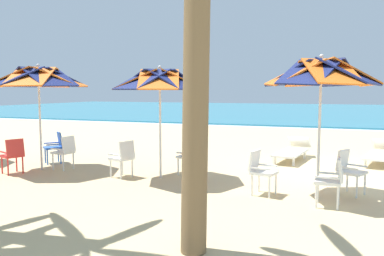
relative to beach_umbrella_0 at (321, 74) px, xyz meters
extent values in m
plane|color=#D3B784|center=(0.58, 2.26, -2.33)|extent=(80.00, 80.00, 0.00)
cube|color=teal|center=(0.58, 32.08, -2.28)|extent=(80.00, 36.00, 0.10)
cube|color=white|center=(0.58, 13.78, -2.32)|extent=(80.00, 0.70, 0.01)
cylinder|color=silver|center=(0.00, 0.00, -1.23)|extent=(0.05, 0.05, 2.20)
cube|color=orange|center=(0.48, 0.20, 0.03)|extent=(1.19, 1.12, 0.53)
cube|color=navy|center=(0.20, 0.48, 0.03)|extent=(1.13, 1.16, 0.53)
cube|color=orange|center=(-0.20, 0.48, 0.03)|extent=(1.12, 1.19, 0.53)
cube|color=navy|center=(-0.48, 0.20, 0.03)|extent=(1.16, 1.13, 0.53)
cube|color=orange|center=(-0.48, -0.20, 0.03)|extent=(1.19, 1.12, 0.53)
cube|color=navy|center=(-0.20, -0.48, 0.03)|extent=(1.13, 1.16, 0.53)
cube|color=orange|center=(0.20, -0.48, 0.03)|extent=(1.12, 1.19, 0.53)
cube|color=navy|center=(0.48, -0.20, 0.03)|extent=(1.16, 1.13, 0.53)
sphere|color=silver|center=(0.00, 0.00, 0.33)|extent=(0.08, 0.08, 0.08)
cube|color=white|center=(-0.98, -0.32, -1.89)|extent=(0.52, 0.52, 0.05)
cube|color=white|center=(-1.18, -0.28, -1.66)|extent=(0.18, 0.43, 0.40)
cube|color=white|center=(-0.94, -0.12, -1.78)|extent=(0.40, 0.12, 0.03)
cube|color=white|center=(-1.02, -0.51, -1.78)|extent=(0.40, 0.12, 0.03)
cylinder|color=white|center=(-0.77, -0.18, -2.12)|extent=(0.04, 0.04, 0.41)
cylinder|color=white|center=(-0.84, -0.52, -2.12)|extent=(0.04, 0.04, 0.41)
cylinder|color=white|center=(-1.12, -0.11, -2.12)|extent=(0.04, 0.04, 0.41)
cylinder|color=white|center=(-1.19, -0.45, -2.12)|extent=(0.04, 0.04, 0.41)
cube|color=white|center=(0.62, 0.28, -1.89)|extent=(0.59, 0.59, 0.05)
cube|color=white|center=(0.44, 0.37, -1.66)|extent=(0.27, 0.42, 0.40)
cube|color=white|center=(0.71, 0.46, -1.78)|extent=(0.37, 0.21, 0.03)
cube|color=white|center=(0.53, 0.11, -1.78)|extent=(0.37, 0.21, 0.03)
cylinder|color=white|center=(0.86, 0.36, -2.12)|extent=(0.04, 0.04, 0.41)
cylinder|color=white|center=(0.70, 0.05, -2.12)|extent=(0.04, 0.04, 0.41)
cylinder|color=white|center=(0.54, 0.52, -2.12)|extent=(0.04, 0.04, 0.41)
cylinder|color=white|center=(0.39, 0.21, -2.12)|extent=(0.04, 0.04, 0.41)
cube|color=white|center=(0.19, -0.69, -1.89)|extent=(0.46, 0.46, 0.05)
cube|color=white|center=(0.39, -0.70, -1.66)|extent=(0.11, 0.42, 0.40)
cube|color=white|center=(0.18, -0.89, -1.78)|extent=(0.40, 0.06, 0.03)
cube|color=white|center=(0.20, -0.49, -1.78)|extent=(0.40, 0.06, 0.03)
cylinder|color=white|center=(0.01, -0.86, -2.12)|extent=(0.04, 0.04, 0.41)
cylinder|color=white|center=(0.02, -0.51, -2.12)|extent=(0.04, 0.04, 0.41)
cylinder|color=white|center=(0.36, -0.87, -2.12)|extent=(0.04, 0.04, 0.41)
cylinder|color=white|center=(0.38, -0.52, -2.12)|extent=(0.04, 0.04, 0.41)
cylinder|color=silver|center=(-3.47, 0.30, -1.27)|extent=(0.05, 0.05, 2.12)
cube|color=orange|center=(-2.98, 0.51, -0.06)|extent=(1.23, 1.16, 0.47)
cube|color=navy|center=(-3.27, 0.79, -0.06)|extent=(1.16, 1.22, 0.47)
cube|color=orange|center=(-3.67, 0.79, -0.06)|extent=(1.16, 1.23, 0.47)
cube|color=navy|center=(-3.96, 0.51, -0.06)|extent=(1.22, 1.16, 0.47)
cube|color=orange|center=(-3.96, 0.10, -0.06)|extent=(1.23, 1.16, 0.47)
cube|color=navy|center=(-3.67, -0.18, -0.06)|extent=(1.16, 1.22, 0.47)
cube|color=orange|center=(-3.27, -0.18, -0.06)|extent=(1.16, 1.23, 0.47)
cube|color=navy|center=(-2.98, 0.10, -0.06)|extent=(1.22, 1.16, 0.47)
sphere|color=silver|center=(-3.47, 0.30, 0.22)|extent=(0.08, 0.08, 0.08)
cube|color=white|center=(-4.38, 0.10, -1.89)|extent=(0.56, 0.56, 0.05)
cube|color=white|center=(-4.19, 0.03, -1.66)|extent=(0.22, 0.43, 0.40)
cube|color=white|center=(-4.44, -0.09, -1.78)|extent=(0.39, 0.16, 0.03)
cube|color=white|center=(-4.31, 0.29, -1.78)|extent=(0.39, 0.16, 0.03)
cylinder|color=white|center=(-4.60, -0.01, -2.12)|extent=(0.04, 0.04, 0.41)
cylinder|color=white|center=(-4.49, 0.32, -2.12)|extent=(0.04, 0.04, 0.41)
cylinder|color=white|center=(-4.27, -0.13, -2.12)|extent=(0.04, 0.04, 0.41)
cylinder|color=white|center=(-4.16, 0.21, -2.12)|extent=(0.04, 0.04, 0.41)
cube|color=white|center=(-3.00, 0.87, -1.89)|extent=(0.53, 0.53, 0.05)
cube|color=white|center=(-2.80, 0.83, -1.66)|extent=(0.18, 0.43, 0.40)
cube|color=white|center=(-3.04, 0.68, -1.78)|extent=(0.40, 0.13, 0.03)
cube|color=white|center=(-2.95, 1.07, -1.78)|extent=(0.40, 0.13, 0.03)
cylinder|color=white|center=(-3.21, 0.74, -2.12)|extent=(0.04, 0.04, 0.41)
cylinder|color=white|center=(-3.13, 1.08, -2.12)|extent=(0.04, 0.04, 0.41)
cylinder|color=white|center=(-2.86, 0.66, -2.12)|extent=(0.04, 0.04, 0.41)
cylinder|color=white|center=(-2.79, 1.00, -2.12)|extent=(0.04, 0.04, 0.41)
cylinder|color=silver|center=(-6.74, 0.14, -1.22)|extent=(0.05, 0.05, 2.21)
cube|color=orange|center=(-6.20, 0.36, 0.03)|extent=(1.35, 1.28, 0.50)
cube|color=navy|center=(-6.51, 0.68, 0.03)|extent=(1.27, 1.36, 0.50)
cube|color=orange|center=(-6.96, 0.68, 0.03)|extent=(1.28, 1.35, 0.50)
cube|color=navy|center=(-7.27, 0.36, 0.03)|extent=(1.36, 1.27, 0.50)
cube|color=orange|center=(-7.27, -0.08, 0.03)|extent=(1.35, 1.28, 0.50)
cube|color=navy|center=(-6.96, -0.40, 0.03)|extent=(1.27, 1.36, 0.50)
cube|color=orange|center=(-6.51, -0.40, 0.03)|extent=(1.28, 1.35, 0.50)
cube|color=navy|center=(-6.20, -0.08, 0.03)|extent=(1.36, 1.27, 0.50)
sphere|color=silver|center=(-6.74, 0.14, 0.32)|extent=(0.08, 0.08, 0.08)
cube|color=white|center=(-6.25, 0.37, -1.89)|extent=(0.49, 0.49, 0.05)
cube|color=white|center=(-6.05, 0.35, -1.66)|extent=(0.14, 0.43, 0.40)
cube|color=white|center=(-6.27, 0.17, -1.78)|extent=(0.40, 0.08, 0.03)
cube|color=white|center=(-6.22, 0.57, -1.78)|extent=(0.40, 0.08, 0.03)
cylinder|color=white|center=(-6.44, 0.22, -2.12)|extent=(0.04, 0.04, 0.41)
cylinder|color=white|center=(-6.40, 0.56, -2.12)|extent=(0.04, 0.04, 0.41)
cylinder|color=white|center=(-6.09, 0.18, -2.12)|extent=(0.04, 0.04, 0.41)
cylinder|color=white|center=(-6.05, 0.53, -2.12)|extent=(0.04, 0.04, 0.41)
cube|color=red|center=(-7.08, -0.48, -1.89)|extent=(0.58, 0.58, 0.05)
cube|color=red|center=(-6.89, -0.56, -1.66)|extent=(0.25, 0.42, 0.40)
cube|color=red|center=(-7.15, -0.67, -1.78)|extent=(0.38, 0.19, 0.03)
cube|color=red|center=(-7.00, -0.30, -1.78)|extent=(0.38, 0.19, 0.03)
cylinder|color=red|center=(-7.31, -0.58, -2.12)|extent=(0.04, 0.04, 0.41)
cylinder|color=red|center=(-7.17, -0.25, -2.12)|extent=(0.04, 0.04, 0.41)
cylinder|color=red|center=(-6.98, -0.71, -2.12)|extent=(0.04, 0.04, 0.41)
cylinder|color=red|center=(-6.85, -0.39, -2.12)|extent=(0.04, 0.04, 0.41)
cube|color=blue|center=(-7.06, 0.96, -1.89)|extent=(0.62, 0.62, 0.05)
cube|color=blue|center=(-6.93, 1.11, -1.66)|extent=(0.38, 0.34, 0.40)
cube|color=blue|center=(-6.91, 0.83, -1.78)|extent=(0.29, 0.33, 0.03)
cube|color=blue|center=(-7.21, 1.09, -1.78)|extent=(0.29, 0.33, 0.03)
cylinder|color=blue|center=(-7.04, 0.71, -2.12)|extent=(0.04, 0.04, 0.41)
cylinder|color=blue|center=(-7.31, 0.94, -2.12)|extent=(0.04, 0.04, 0.41)
cylinder|color=blue|center=(-6.81, 0.98, -2.12)|extent=(0.04, 0.04, 0.41)
cylinder|color=blue|center=(-7.08, 1.21, -2.12)|extent=(0.04, 0.04, 0.41)
cube|color=white|center=(1.46, 3.88, -2.08)|extent=(0.99, 1.80, 0.06)
cube|color=white|center=(1.07, 3.31, -2.22)|extent=(0.06, 0.06, 0.22)
cube|color=white|center=(1.34, 4.56, -2.22)|extent=(0.06, 0.06, 0.22)
cube|color=white|center=(-0.89, 3.54, -2.08)|extent=(0.89, 1.78, 0.06)
cube|color=white|center=(-0.73, 4.59, -1.89)|extent=(0.67, 0.57, 0.36)
cube|color=white|center=(-0.73, 2.88, -2.22)|extent=(0.06, 0.06, 0.22)
cube|color=white|center=(-1.24, 2.95, -2.22)|extent=(0.06, 0.06, 0.22)
cube|color=white|center=(-0.54, 4.14, -2.22)|extent=(0.06, 0.06, 0.22)
cube|color=white|center=(-1.04, 4.21, -2.22)|extent=(0.06, 0.06, 0.22)
cylinder|color=brown|center=(-1.35, -3.20, 0.11)|extent=(0.32, 0.53, 4.89)
camera|label=1|loc=(0.26, -7.76, -0.30)|focal=36.47mm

